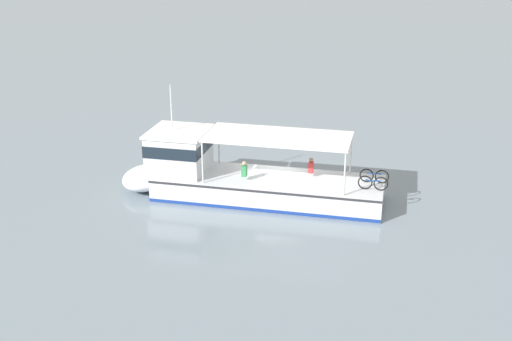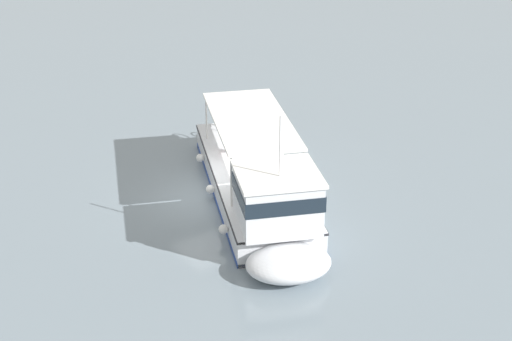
{
  "view_description": "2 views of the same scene",
  "coord_description": "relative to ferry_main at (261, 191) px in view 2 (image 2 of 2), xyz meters",
  "views": [
    {
      "loc": [
        -30.28,
        5.48,
        12.41
      ],
      "look_at": [
        -1.44,
        1.38,
        1.4
      ],
      "focal_mm": 46.24,
      "sensor_mm": 36.0,
      "label": 1
    },
    {
      "loc": [
        13.46,
        24.82,
        14.69
      ],
      "look_at": [
        -1.44,
        1.38,
        1.4
      ],
      "focal_mm": 54.49,
      "sensor_mm": 36.0,
      "label": 2
    }
  ],
  "objects": [
    {
      "name": "ferry_main",
      "position": [
        0.0,
        0.0,
        0.0
      ],
      "size": [
        7.47,
        12.96,
        5.32
      ],
      "color": "silver",
      "rests_on": "ground"
    },
    {
      "name": "ground_plane",
      "position": [
        1.07,
        -2.33,
        -1.01
      ],
      "size": [
        400.0,
        400.0,
        0.0
      ],
      "primitive_type": "plane",
      "color": "gray"
    }
  ]
}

